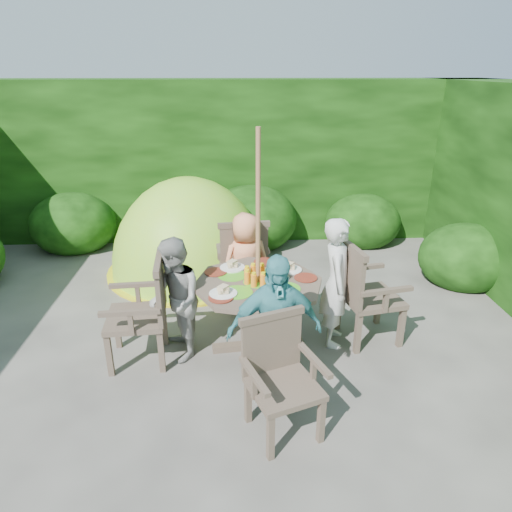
{
  "coord_description": "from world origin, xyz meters",
  "views": [
    {
      "loc": [
        0.34,
        -3.57,
        2.66
      ],
      "look_at": [
        0.55,
        0.79,
        0.85
      ],
      "focal_mm": 32.0,
      "sensor_mm": 36.0,
      "label": 1
    }
  ],
  "objects_px": {
    "patio_table": "(258,293)",
    "parasol_pole": "(258,248)",
    "child_right": "(337,283)",
    "child_back": "(246,264)",
    "garden_chair_front": "(280,374)",
    "garden_chair_left": "(145,310)",
    "garden_chair_right": "(363,292)",
    "garden_chair_back": "(243,258)",
    "child_front": "(275,332)",
    "dome_tent": "(191,269)",
    "child_left": "(175,300)"
  },
  "relations": [
    {
      "from": "patio_table",
      "to": "parasol_pole",
      "type": "xyz_separation_m",
      "value": [
        -0.0,
        -0.0,
        0.47
      ]
    },
    {
      "from": "child_right",
      "to": "child_back",
      "type": "xyz_separation_m",
      "value": [
        -0.89,
        0.7,
        -0.08
      ]
    },
    {
      "from": "garden_chair_front",
      "to": "garden_chair_left",
      "type": "bearing_deg",
      "value": 120.23
    },
    {
      "from": "garden_chair_right",
      "to": "garden_chair_front",
      "type": "bearing_deg",
      "value": 129.93
    },
    {
      "from": "garden_chair_left",
      "to": "child_right",
      "type": "relative_size",
      "value": 0.76
    },
    {
      "from": "garden_chair_back",
      "to": "child_right",
      "type": "height_order",
      "value": "child_right"
    },
    {
      "from": "parasol_pole",
      "to": "garden_chair_right",
      "type": "bearing_deg",
      "value": 6.37
    },
    {
      "from": "garden_chair_right",
      "to": "child_front",
      "type": "distance_m",
      "value": 1.35
    },
    {
      "from": "dome_tent",
      "to": "patio_table",
      "type": "bearing_deg",
      "value": -58.98
    },
    {
      "from": "garden_chair_left",
      "to": "child_back",
      "type": "relative_size",
      "value": 0.85
    },
    {
      "from": "dome_tent",
      "to": "garden_chair_left",
      "type": "bearing_deg",
      "value": -88.39
    },
    {
      "from": "patio_table",
      "to": "garden_chair_left",
      "type": "distance_m",
      "value": 1.1
    },
    {
      "from": "patio_table",
      "to": "child_left",
      "type": "distance_m",
      "value": 0.8
    },
    {
      "from": "child_front",
      "to": "garden_chair_back",
      "type": "bearing_deg",
      "value": 88.17
    },
    {
      "from": "garden_chair_front",
      "to": "child_back",
      "type": "bearing_deg",
      "value": 75.37
    },
    {
      "from": "patio_table",
      "to": "child_back",
      "type": "distance_m",
      "value": 0.8
    },
    {
      "from": "child_left",
      "to": "child_front",
      "type": "bearing_deg",
      "value": 33.87
    },
    {
      "from": "parasol_pole",
      "to": "garden_chair_right",
      "type": "distance_m",
      "value": 1.22
    },
    {
      "from": "garden_chair_back",
      "to": "child_back",
      "type": "bearing_deg",
      "value": 90.76
    },
    {
      "from": "patio_table",
      "to": "child_left",
      "type": "relative_size",
      "value": 1.16
    },
    {
      "from": "garden_chair_right",
      "to": "child_right",
      "type": "height_order",
      "value": "child_right"
    },
    {
      "from": "dome_tent",
      "to": "garden_chair_right",
      "type": "bearing_deg",
      "value": -36.37
    },
    {
      "from": "parasol_pole",
      "to": "child_back",
      "type": "height_order",
      "value": "parasol_pole"
    },
    {
      "from": "garden_chair_front",
      "to": "dome_tent",
      "type": "bearing_deg",
      "value": 86.57
    },
    {
      "from": "patio_table",
      "to": "child_right",
      "type": "bearing_deg",
      "value": 6.7
    },
    {
      "from": "garden_chair_back",
      "to": "child_front",
      "type": "relative_size",
      "value": 0.75
    },
    {
      "from": "child_front",
      "to": "patio_table",
      "type": "bearing_deg",
      "value": 87.83
    },
    {
      "from": "garden_chair_front",
      "to": "dome_tent",
      "type": "xyz_separation_m",
      "value": [
        -0.97,
        3.09,
        -0.49
      ]
    },
    {
      "from": "garden_chair_left",
      "to": "garden_chair_back",
      "type": "xyz_separation_m",
      "value": [
        0.95,
        1.21,
        -0.0
      ]
    },
    {
      "from": "parasol_pole",
      "to": "garden_chair_front",
      "type": "bearing_deg",
      "value": -84.25
    },
    {
      "from": "parasol_pole",
      "to": "dome_tent",
      "type": "height_order",
      "value": "parasol_pole"
    },
    {
      "from": "child_left",
      "to": "dome_tent",
      "type": "height_order",
      "value": "dome_tent"
    },
    {
      "from": "child_left",
      "to": "garden_chair_front",
      "type": "bearing_deg",
      "value": 24.18
    },
    {
      "from": "garden_chair_left",
      "to": "garden_chair_back",
      "type": "bearing_deg",
      "value": 137.46
    },
    {
      "from": "patio_table",
      "to": "garden_chair_front",
      "type": "relative_size",
      "value": 1.57
    },
    {
      "from": "child_front",
      "to": "child_back",
      "type": "bearing_deg",
      "value": 88.15
    },
    {
      "from": "garden_chair_right",
      "to": "child_back",
      "type": "xyz_separation_m",
      "value": [
        -1.18,
        0.67,
        0.04
      ]
    },
    {
      "from": "parasol_pole",
      "to": "child_left",
      "type": "bearing_deg",
      "value": -173.23
    },
    {
      "from": "garden_chair_right",
      "to": "dome_tent",
      "type": "distance_m",
      "value": 2.75
    },
    {
      "from": "child_left",
      "to": "dome_tent",
      "type": "distance_m",
      "value": 2.18
    },
    {
      "from": "garden_chair_back",
      "to": "child_back",
      "type": "relative_size",
      "value": 0.85
    },
    {
      "from": "patio_table",
      "to": "garden_chair_back",
      "type": "bearing_deg",
      "value": 97.04
    },
    {
      "from": "garden_chair_right",
      "to": "garden_chair_left",
      "type": "xyz_separation_m",
      "value": [
        -2.16,
        -0.25,
        -0.01
      ]
    },
    {
      "from": "garden_chair_left",
      "to": "garden_chair_front",
      "type": "bearing_deg",
      "value": 46.59
    },
    {
      "from": "patio_table",
      "to": "dome_tent",
      "type": "distance_m",
      "value": 2.26
    },
    {
      "from": "patio_table",
      "to": "dome_tent",
      "type": "bearing_deg",
      "value": 113.37
    },
    {
      "from": "garden_chair_left",
      "to": "child_back",
      "type": "distance_m",
      "value": 1.36
    },
    {
      "from": "garden_chair_right",
      "to": "garden_chair_front",
      "type": "distance_m",
      "value": 1.56
    },
    {
      "from": "garden_chair_left",
      "to": "child_left",
      "type": "xyz_separation_m",
      "value": [
        0.29,
        0.04,
        0.07
      ]
    },
    {
      "from": "child_right",
      "to": "child_front",
      "type": "bearing_deg",
      "value": 152.77
    }
  ]
}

